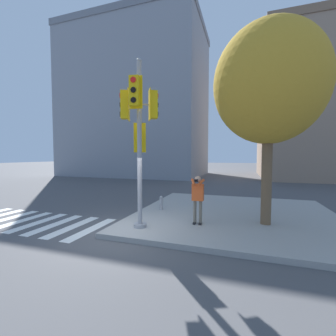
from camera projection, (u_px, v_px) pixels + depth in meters
ground_plane at (118, 235)px, 7.26m from camera, size 160.00×160.00×0.00m
sidewalk_corner at (235, 215)px, 9.46m from camera, size 8.00×8.00×0.17m
crosswalk_stripes at (30, 221)px, 8.77m from camera, size 6.11×2.60×0.01m
traffic_signal_pole at (139, 125)px, 7.40m from camera, size 1.20×1.24×5.57m
person_photographer at (198, 195)px, 7.87m from camera, size 0.50×0.53×1.69m
street_tree at (269, 84)px, 7.65m from camera, size 3.72×3.72×6.90m
fire_hydrant at (161, 203)px, 9.99m from camera, size 0.16×0.22×0.62m
building_left at (137, 104)px, 30.59m from camera, size 17.89×11.83×19.31m
building_right at (311, 109)px, 26.51m from camera, size 11.14×14.06×16.20m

